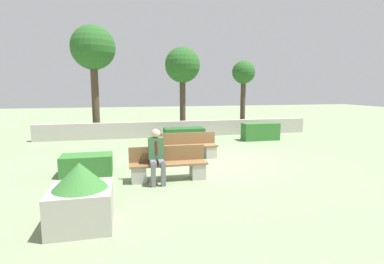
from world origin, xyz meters
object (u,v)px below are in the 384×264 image
(bench_front, at_px, (168,167))
(tree_leftmost, at_px, (93,50))
(person_seated_man, at_px, (156,153))
(tree_center_right, at_px, (243,75))
(tree_center_left, at_px, (182,67))
(bench_left_side, at_px, (188,149))
(planter_corner_left, at_px, (81,197))

(bench_front, height_order, tree_leftmost, tree_leftmost)
(bench_front, xyz_separation_m, person_seated_man, (-0.32, -0.14, 0.41))
(tree_leftmost, distance_m, tree_center_right, 7.78)
(person_seated_man, distance_m, tree_center_left, 8.75)
(bench_left_side, distance_m, tree_leftmost, 7.83)
(tree_center_left, bearing_deg, planter_corner_left, -110.41)
(tree_leftmost, bearing_deg, tree_center_left, -3.14)
(bench_left_side, bearing_deg, tree_center_right, 48.28)
(bench_front, height_order, planter_corner_left, planter_corner_left)
(tree_center_right, bearing_deg, tree_leftmost, 177.89)
(bench_front, bearing_deg, planter_corner_left, -128.75)
(tree_leftmost, height_order, tree_center_right, tree_leftmost)
(person_seated_man, bearing_deg, tree_center_right, 54.95)
(person_seated_man, xyz_separation_m, tree_leftmost, (-2.10, 8.25, 3.45))
(bench_front, xyz_separation_m, bench_left_side, (1.01, 2.22, -0.00))
(bench_front, height_order, tree_center_left, tree_center_left)
(bench_front, xyz_separation_m, tree_center_left, (1.94, 7.87, 3.12))
(bench_front, bearing_deg, person_seated_man, -156.28)
(bench_front, height_order, tree_center_right, tree_center_right)
(bench_front, relative_size, planter_corner_left, 1.78)
(tree_center_left, bearing_deg, person_seated_man, -105.74)
(tree_leftmost, height_order, tree_center_left, tree_leftmost)
(bench_front, distance_m, tree_leftmost, 9.30)
(planter_corner_left, distance_m, tree_center_left, 11.24)
(bench_front, xyz_separation_m, tree_center_right, (5.27, 7.83, 2.70))
(bench_left_side, height_order, person_seated_man, person_seated_man)
(planter_corner_left, bearing_deg, person_seated_man, 54.73)
(person_seated_man, bearing_deg, tree_leftmost, 104.26)
(bench_front, relative_size, tree_center_left, 0.45)
(planter_corner_left, xyz_separation_m, tree_leftmost, (-0.57, 10.41, 3.67))
(planter_corner_left, bearing_deg, tree_leftmost, 93.15)
(tree_leftmost, xyz_separation_m, tree_center_left, (4.36, -0.24, -0.74))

